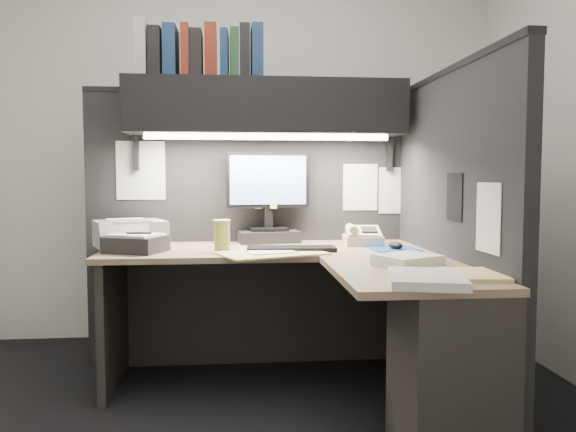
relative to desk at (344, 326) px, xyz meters
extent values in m
plane|color=black|center=(-0.43, 0.00, -0.44)|extent=(3.50, 3.50, 0.00)
cube|color=white|center=(-0.43, 1.50, 0.91)|extent=(3.50, 0.04, 2.70)
cube|color=white|center=(-0.43, -1.50, 0.91)|extent=(3.50, 0.04, 2.70)
cube|color=black|center=(-0.40, 0.93, 0.36)|extent=(1.90, 0.06, 1.60)
cube|color=black|center=(0.55, 0.18, 0.36)|extent=(0.06, 1.50, 1.60)
cube|color=#937A5E|center=(-0.33, 0.56, 0.27)|extent=(1.70, 0.68, 0.03)
cube|color=#937A5E|center=(0.22, -0.20, 0.27)|extent=(0.60, 0.85, 0.03)
cube|color=#282523|center=(-0.33, 0.86, -0.09)|extent=(1.61, 0.02, 0.70)
cube|color=#282523|center=(-1.13, 0.56, -0.09)|extent=(0.04, 0.61, 0.70)
cube|color=#282523|center=(0.32, -0.43, -0.09)|extent=(0.38, 0.40, 0.70)
cube|color=black|center=(-0.30, 0.75, 1.06)|extent=(1.55, 0.34, 0.30)
cylinder|color=white|center=(-0.30, 0.61, 0.89)|extent=(1.32, 0.04, 0.04)
cube|color=black|center=(-0.29, 0.82, 0.32)|extent=(0.37, 0.26, 0.07)
cube|color=black|center=(-0.29, 0.82, 0.43)|extent=(0.05, 0.04, 0.12)
cube|color=black|center=(-0.29, 0.82, 0.65)|extent=(0.49, 0.10, 0.32)
cube|color=#6993E6|center=(-0.29, 0.80, 0.65)|extent=(0.44, 0.06, 0.28)
cube|color=black|center=(-0.19, 0.43, 0.30)|extent=(0.46, 0.18, 0.02)
cube|color=navy|center=(0.35, 0.44, 0.29)|extent=(0.26, 0.24, 0.00)
ellipsoid|color=black|center=(0.36, 0.43, 0.31)|extent=(0.09, 0.11, 0.04)
cube|color=beige|center=(0.24, 0.65, 0.33)|extent=(0.22, 0.23, 0.08)
cylinder|color=#ABAF46|center=(-0.55, 0.45, 0.36)|extent=(0.10, 0.10, 0.15)
cube|color=#96999B|center=(-1.05, 0.69, 0.36)|extent=(0.44, 0.41, 0.14)
cube|color=black|center=(-0.98, 0.46, 0.33)|extent=(0.33, 0.31, 0.08)
cube|color=#DDCE7C|center=(-0.31, 0.32, 0.29)|extent=(0.59, 0.49, 0.01)
cube|color=white|center=(0.26, -0.10, 0.31)|extent=(0.31, 0.30, 0.05)
cube|color=white|center=(0.20, -0.50, 0.30)|extent=(0.33, 0.38, 0.03)
cube|color=#DDCE7C|center=(0.42, -0.38, 0.29)|extent=(0.25, 0.30, 0.02)
cube|color=beige|center=(-0.98, 0.73, 1.36)|extent=(0.06, 0.22, 0.30)
cube|color=black|center=(-0.91, 0.75, 1.34)|extent=(0.07, 0.22, 0.27)
cube|color=navy|center=(-0.83, 0.77, 1.35)|extent=(0.07, 0.22, 0.28)
cube|color=maroon|center=(-0.75, 0.75, 1.35)|extent=(0.05, 0.22, 0.28)
cube|color=black|center=(-0.69, 0.76, 1.34)|extent=(0.07, 0.22, 0.26)
cube|color=maroon|center=(-0.61, 0.77, 1.35)|extent=(0.07, 0.22, 0.29)
cube|color=navy|center=(-0.53, 0.75, 1.34)|extent=(0.05, 0.22, 0.26)
cube|color=#21422A|center=(-0.48, 0.74, 1.34)|extent=(0.05, 0.22, 0.27)
cube|color=black|center=(-0.42, 0.74, 1.35)|extent=(0.06, 0.22, 0.29)
cube|color=navy|center=(-0.35, 0.75, 1.35)|extent=(0.06, 0.22, 0.29)
cube|color=white|center=(0.27, 0.90, 0.61)|extent=(0.21, 0.00, 0.28)
cube|color=white|center=(0.49, 0.90, 0.59)|extent=(0.21, 0.00, 0.28)
cube|color=white|center=(-1.03, 0.90, 0.71)|extent=(0.28, 0.00, 0.34)
cube|color=black|center=(0.52, 0.05, 0.58)|extent=(0.00, 0.18, 0.22)
cube|color=white|center=(0.52, -0.30, 0.51)|extent=(0.00, 0.21, 0.28)
camera|label=1|loc=(-0.48, -2.44, 0.67)|focal=35.00mm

